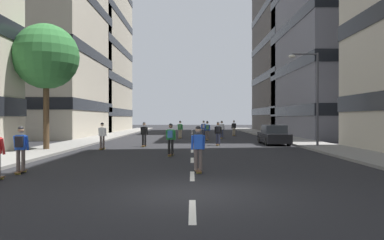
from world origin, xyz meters
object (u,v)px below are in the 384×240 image
skater_2 (204,128)px  skater_5 (234,127)px  skater_0 (218,132)px  skater_4 (20,146)px  skater_1 (198,147)px  skater_8 (207,129)px  streetlamp_right (312,88)px  skater_11 (102,135)px  skater_7 (180,128)px  skater_9 (170,137)px  parked_car_near (274,136)px  street_tree_near (46,57)px  skater_10 (222,129)px  skater_3 (144,133)px

skater_2 → skater_5: bearing=44.9°
skater_0 → skater_4: bearing=-120.6°
skater_0 → skater_1: bearing=-97.1°
skater_8 → streetlamp_right: bearing=-51.6°
skater_11 → skater_7: bearing=70.5°
skater_4 → skater_9: same height
skater_4 → skater_8: same height
parked_car_near → street_tree_near: size_ratio=0.57×
streetlamp_right → skater_4: streetlamp_right is taller
street_tree_near → skater_8: 16.48m
skater_4 → skater_0: bearing=59.4°
street_tree_near → skater_11: size_ratio=4.37×
skater_9 → skater_10: size_ratio=1.00×
skater_2 → skater_5: (3.62, 3.61, -0.03)m
skater_7 → parked_car_near: bearing=-48.8°
skater_0 → skater_9: bearing=-112.1°
street_tree_near → skater_4: bearing=-73.9°
streetlamp_right → skater_8: streetlamp_right is taller
skater_2 → skater_8: (0.20, -4.63, 0.00)m
street_tree_near → skater_0: street_tree_near is taller
streetlamp_right → skater_4: bearing=-140.5°
skater_2 → skater_9: size_ratio=1.00×
skater_1 → skater_7: bearing=93.5°
skater_1 → skater_11: (-6.12, 10.20, 0.00)m
skater_2 → skater_9: (-2.41, -19.23, 0.00)m
street_tree_near → skater_5: bearing=55.0°
parked_car_near → skater_1: (-6.13, -14.79, 0.29)m
streetlamp_right → skater_0: bearing=163.4°
parked_car_near → street_tree_near: street_tree_near is taller
street_tree_near → skater_10: (12.09, 14.35, -4.89)m
skater_9 → skater_2: bearing=82.9°
skater_1 → skater_5: size_ratio=1.00×
skater_1 → skater_4: same height
parked_car_near → skater_10: skater_10 is taller
street_tree_near → streetlamp_right: 17.85m
skater_4 → skater_7: bearing=77.7°
skater_10 → skater_8: bearing=-120.7°
street_tree_near → skater_2: (10.33, 16.35, -4.86)m
street_tree_near → skater_5: (13.95, 19.95, -4.89)m
parked_car_near → skater_7: bearing=131.2°
skater_5 → skater_11: same height
skater_11 → skater_2: bearing=64.8°
skater_3 → parked_car_near: bearing=12.2°
skater_7 → skater_11: size_ratio=1.00×
skater_7 → skater_4: bearing=-102.3°
skater_0 → skater_8: same height
skater_0 → skater_2: (-0.72, 11.52, 0.00)m
skater_8 → skater_10: same height
street_tree_near → skater_10: street_tree_near is taller
streetlamp_right → skater_3: (-11.89, 0.75, -3.15)m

